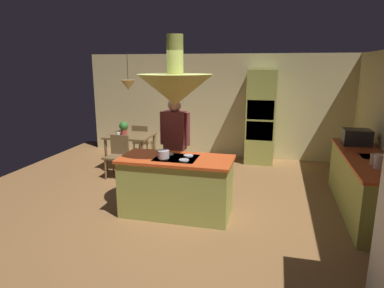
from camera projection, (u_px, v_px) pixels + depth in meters
ground at (180, 208)px, 5.55m from camera, size 8.16×8.16×0.00m
wall_back at (217, 106)px, 8.51m from camera, size 6.80×0.10×2.55m
kitchen_island at (176, 186)px, 5.25m from camera, size 1.73×0.81×0.94m
counter_run_right at (363, 184)px, 5.33m from camera, size 0.73×2.59×0.92m
oven_tower at (261, 117)px, 7.90m from camera, size 0.66×0.62×2.19m
dining_table at (131, 140)px, 7.59m from camera, size 0.97×0.86×0.76m
person_at_island at (175, 141)px, 5.81m from camera, size 0.53×0.23×1.76m
range_hood at (175, 88)px, 4.90m from camera, size 1.10×1.10×1.00m
pendant_light_over_table at (128, 85)px, 7.31m from camera, size 0.32×0.32×0.82m
chair_facing_island at (118, 153)px, 7.01m from camera, size 0.40×0.40×0.87m
chair_by_back_wall at (142, 140)px, 8.24m from camera, size 0.40×0.40×0.87m
potted_plant_on_table at (124, 127)px, 7.53m from camera, size 0.20×0.20×0.30m
cup_on_table at (118, 134)px, 7.40m from camera, size 0.07×0.07×0.09m
canister_flour at (379, 161)px, 4.61m from camera, size 0.12×0.12×0.20m
canister_sugar at (375, 160)px, 4.78m from camera, size 0.13×0.13×0.15m
microwave_on_counter at (357, 137)px, 5.92m from camera, size 0.46×0.36×0.28m
cooking_pot_on_cooktop at (163, 154)px, 5.04m from camera, size 0.18×0.18×0.12m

